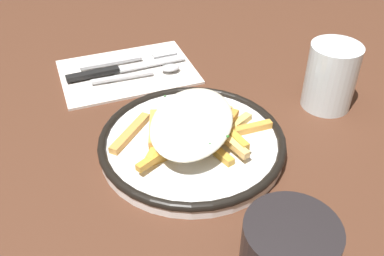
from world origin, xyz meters
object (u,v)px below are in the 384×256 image
object	(u,v)px
fork	(130,59)
spoon	(152,71)
plate	(192,142)
napkin	(128,71)
coffee_mug	(289,254)
knife	(117,69)
fries_heap	(194,124)
water_glass	(331,76)

from	to	relation	value
fork	spoon	distance (m)	0.06
plate	fork	bearing A→B (deg)	-176.65
napkin	coffee_mug	size ratio (longest dim) A/B	1.92
coffee_mug	knife	bearing A→B (deg)	-172.70
napkin	fork	distance (m)	0.03
fries_heap	plate	bearing A→B (deg)	-81.23
napkin	coffee_mug	distance (m)	0.45
fries_heap	fork	xyz separation A→B (m)	(-0.26, -0.02, -0.03)
water_glass	coffee_mug	world-z (taller)	water_glass
napkin	knife	world-z (taller)	knife
knife	water_glass	distance (m)	0.35
napkin	water_glass	size ratio (longest dim) A/B	2.22
coffee_mug	fork	bearing A→B (deg)	-176.80
fork	plate	bearing A→B (deg)	3.35
napkin	knife	bearing A→B (deg)	-89.65
fries_heap	napkin	distance (m)	0.24
fries_heap	fork	world-z (taller)	fries_heap
spoon	water_glass	bearing A→B (deg)	51.61
fork	knife	size ratio (longest dim) A/B	0.84
fries_heap	napkin	xyz separation A→B (m)	(-0.23, -0.03, -0.04)
plate	fork	xyz separation A→B (m)	(-0.26, -0.02, -0.00)
napkin	fork	xyz separation A→B (m)	(-0.03, 0.01, 0.01)
plate	fries_heap	xyz separation A→B (m)	(-0.00, 0.00, 0.03)
spoon	coffee_mug	size ratio (longest dim) A/B	1.29
napkin	coffee_mug	world-z (taller)	coffee_mug
fork	spoon	xyz separation A→B (m)	(0.06, 0.02, 0.00)
knife	coffee_mug	distance (m)	0.46
knife	water_glass	size ratio (longest dim) A/B	2.06
spoon	plate	bearing A→B (deg)	-2.11
fries_heap	coffee_mug	xyz separation A→B (m)	(0.22, 0.01, -0.00)
spoon	water_glass	distance (m)	0.29
plate	coffee_mug	world-z (taller)	coffee_mug
spoon	water_glass	world-z (taller)	water_glass
knife	water_glass	bearing A→B (deg)	53.18
fork	water_glass	bearing A→B (deg)	46.39
fries_heap	coffee_mug	distance (m)	0.22
knife	napkin	bearing A→B (deg)	90.35
knife	coffee_mug	xyz separation A→B (m)	(0.45, 0.06, 0.03)
fork	coffee_mug	world-z (taller)	coffee_mug
plate	napkin	xyz separation A→B (m)	(-0.23, -0.03, -0.01)
napkin	knife	size ratio (longest dim) A/B	1.08
fork	fries_heap	bearing A→B (deg)	4.20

